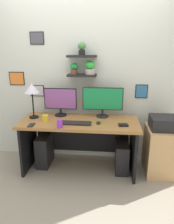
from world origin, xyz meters
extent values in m
plane|color=gray|center=(0.00, 0.00, 0.00)|extent=(8.00, 8.00, 0.00)
cube|color=silver|center=(0.00, 0.44, 1.35)|extent=(4.40, 0.04, 2.70)
cube|color=black|center=(0.00, 0.32, 1.33)|extent=(0.42, 0.20, 0.03)
cube|color=black|center=(0.00, 0.32, 1.60)|extent=(0.42, 0.20, 0.03)
cylinder|color=brown|center=(-0.11, 0.32, 1.38)|extent=(0.09, 0.09, 0.07)
ellipsoid|color=green|center=(-0.11, 0.32, 1.46)|extent=(0.12, 0.12, 0.08)
cylinder|color=#B2A899|center=(0.11, 0.32, 1.39)|extent=(0.13, 0.13, 0.08)
ellipsoid|color=green|center=(0.11, 0.32, 1.48)|extent=(0.14, 0.14, 0.11)
cylinder|color=black|center=(0.00, 0.32, 1.65)|extent=(0.09, 0.09, 0.07)
ellipsoid|color=#4B8247|center=(0.00, 0.32, 1.74)|extent=(0.11, 0.11, 0.11)
cube|color=black|center=(-1.03, 0.42, 1.26)|extent=(0.24, 0.02, 0.20)
cube|color=orange|center=(-1.03, 0.41, 1.26)|extent=(0.21, 0.00, 0.18)
cube|color=black|center=(-0.67, 0.42, 1.85)|extent=(0.21, 0.02, 0.18)
cube|color=#4C4C56|center=(-0.67, 0.41, 1.85)|extent=(0.19, 0.00, 0.15)
cube|color=black|center=(-0.72, 0.42, 1.08)|extent=(0.22, 0.02, 0.18)
cube|color=silver|center=(-0.72, 0.41, 1.08)|extent=(0.20, 0.00, 0.15)
cube|color=black|center=(0.87, 0.42, 1.10)|extent=(0.18, 0.02, 0.20)
cube|color=teal|center=(0.87, 0.41, 1.10)|extent=(0.16, 0.00, 0.18)
cube|color=#9E6B38|center=(0.00, 0.00, 0.73)|extent=(1.63, 0.68, 0.04)
cube|color=black|center=(-0.75, 0.00, 0.35)|extent=(0.04, 0.62, 0.71)
cube|color=black|center=(0.75, 0.00, 0.35)|extent=(0.04, 0.62, 0.71)
cube|color=black|center=(0.00, 0.30, 0.39)|extent=(1.43, 0.02, 0.50)
cylinder|color=black|center=(-0.31, 0.21, 0.76)|extent=(0.18, 0.18, 0.02)
cylinder|color=black|center=(-0.31, 0.21, 0.81)|extent=(0.03, 0.03, 0.09)
cube|color=black|center=(-0.31, 0.22, 1.00)|extent=(0.48, 0.02, 0.31)
cube|color=#8C4C99|center=(-0.31, 0.21, 1.00)|extent=(0.46, 0.00, 0.29)
cylinder|color=black|center=(0.31, 0.21, 0.76)|extent=(0.18, 0.18, 0.02)
cylinder|color=black|center=(0.31, 0.21, 0.82)|extent=(0.03, 0.03, 0.10)
cube|color=black|center=(0.31, 0.22, 1.02)|extent=(0.58, 0.02, 0.33)
cube|color=#198C4C|center=(0.31, 0.21, 1.02)|extent=(0.56, 0.00, 0.30)
cube|color=black|center=(-0.05, -0.13, 0.76)|extent=(0.44, 0.14, 0.02)
ellipsoid|color=black|center=(0.27, -0.10, 0.77)|extent=(0.06, 0.09, 0.03)
cylinder|color=black|center=(-0.67, 0.07, 0.76)|extent=(0.13, 0.13, 0.02)
cylinder|color=black|center=(-0.67, 0.07, 0.94)|extent=(0.02, 0.02, 0.34)
cone|color=silver|center=(-0.67, 0.07, 1.18)|extent=(0.21, 0.21, 0.13)
cube|color=black|center=(-0.60, -0.25, 0.76)|extent=(0.08, 0.14, 0.01)
cylinder|color=yellow|center=(-0.46, -0.07, 0.80)|extent=(0.08, 0.08, 0.09)
cylinder|color=purple|center=(-0.21, -0.28, 0.80)|extent=(0.07, 0.07, 0.10)
cube|color=black|center=(0.59, -0.14, 0.76)|extent=(0.13, 0.10, 0.02)
cube|color=tan|center=(1.15, 0.03, 0.33)|extent=(0.44, 0.50, 0.66)
cube|color=black|center=(1.15, 0.03, 0.75)|extent=(0.38, 0.34, 0.17)
cube|color=black|center=(-0.55, 0.09, 0.23)|extent=(0.18, 0.40, 0.46)
cube|color=black|center=(0.60, 0.04, 0.21)|extent=(0.18, 0.40, 0.42)
camera|label=1|loc=(0.38, -2.73, 1.71)|focal=33.86mm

